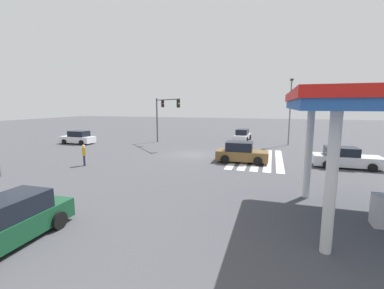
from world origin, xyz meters
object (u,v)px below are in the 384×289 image
traffic_signal_mast (163,111)px  pedestrian (84,154)px  car_2 (345,158)px  car_1 (78,138)px  car_3 (241,153)px  car_4 (7,223)px  street_light_pole_b (290,106)px  car_0 (242,135)px

traffic_signal_mast → pedestrian: size_ratio=3.33×
car_2 → pedestrian: pedestrian is taller
car_1 → car_3: 21.34m
car_3 → car_4: size_ratio=0.89×
car_4 → pedestrian: size_ratio=2.84×
car_3 → pedestrian: size_ratio=2.53×
pedestrian → street_light_pole_b: bearing=-0.5°
car_4 → car_2: bearing=137.2°
traffic_signal_mast → car_3: 13.06m
pedestrian → car_1: bearing=87.4°
car_0 → pedestrian: 21.40m
traffic_signal_mast → car_1: traffic_signal_mast is taller
car_1 → car_4: size_ratio=0.89×
car_3 → pedestrian: 12.92m
car_4 → car_1: bearing=-145.6°
traffic_signal_mast → car_0: (6.32, -8.92, -3.44)m
car_3 → traffic_signal_mast: bearing=143.7°
traffic_signal_mast → street_light_pole_b: size_ratio=0.72×
car_2 → car_4: car_4 is taller
car_1 → car_2: size_ratio=0.89×
car_0 → car_1: size_ratio=1.05×
car_2 → car_3: 7.95m
traffic_signal_mast → pedestrian: bearing=-52.1°
car_1 → pedestrian: bearing=134.5°
car_1 → car_4: bearing=127.3°
traffic_signal_mast → car_3: traffic_signal_mast is taller
traffic_signal_mast → car_1: size_ratio=1.32×
traffic_signal_mast → car_0: 11.46m
car_1 → pedestrian: pedestrian is taller
car_3 → car_2: bearing=2.3°
traffic_signal_mast → car_2: bearing=24.7°
car_2 → car_4: (-16.14, 14.19, 0.02)m
car_1 → street_light_pole_b: size_ratio=0.55×
street_light_pole_b → car_2: bearing=-161.5°
car_2 → traffic_signal_mast: bearing=160.5°
car_3 → car_4: (-15.65, 6.26, -0.05)m
car_2 → street_light_pole_b: (10.72, 3.58, 3.99)m
car_4 → street_light_pole_b: street_light_pole_b is taller
car_1 → car_3: size_ratio=1.00×
traffic_signal_mast → car_1: (-2.72, 10.52, -3.41)m
street_light_pole_b → traffic_signal_mast: bearing=105.1°
car_0 → car_2: car_2 is taller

